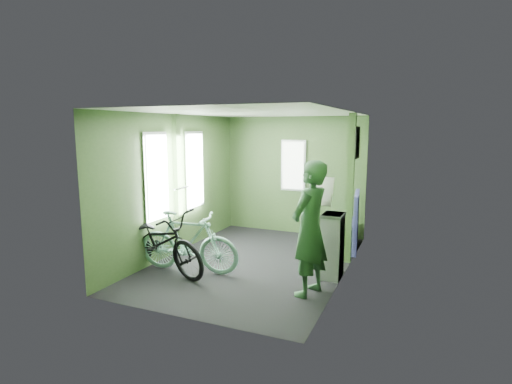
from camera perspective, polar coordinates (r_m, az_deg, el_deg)
room at (r=6.07m, az=-0.55°, el=3.07°), size 4.00×4.02×2.31m
bicycle_black at (r=6.10m, az=-13.35°, el=-11.04°), size 1.95×1.30×1.04m
bicycle_mint at (r=5.99m, az=-9.64°, el=-11.28°), size 1.59×0.73×0.98m
passenger at (r=4.99m, az=7.67°, el=-5.19°), size 0.56×0.73×1.70m
waste_box at (r=5.70m, az=10.85°, el=-7.56°), size 0.27×0.38×0.91m
bench_seat at (r=7.13m, az=12.41°, el=-5.57°), size 0.64×1.00×0.99m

